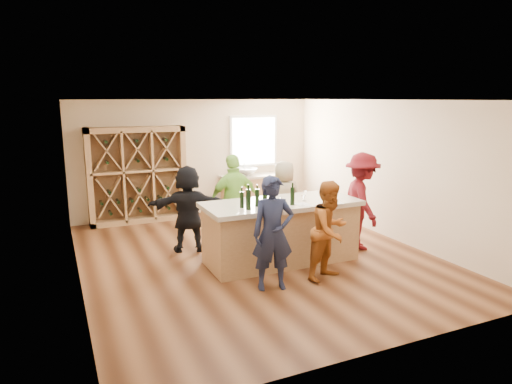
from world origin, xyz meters
name	(u,v)px	position (x,y,z in m)	size (l,w,h in m)	color
floor	(256,259)	(0.00, 0.00, -0.05)	(6.00, 7.00, 0.10)	brown
ceiling	(255,97)	(0.00, 0.00, 2.85)	(6.00, 7.00, 0.10)	white
wall_back	(197,157)	(0.00, 3.55, 1.40)	(6.00, 0.10, 2.80)	beige
wall_front	(391,234)	(0.00, -3.55, 1.40)	(6.00, 0.10, 2.80)	beige
wall_left	(70,196)	(-3.05, 0.00, 1.40)	(0.10, 7.00, 2.80)	beige
wall_right	(392,170)	(3.05, 0.00, 1.40)	(0.10, 7.00, 2.80)	beige
window_frame	(253,141)	(1.50, 3.47, 1.75)	(1.30, 0.06, 1.30)	white
window_pane	(254,141)	(1.50, 3.44, 1.75)	(1.18, 0.01, 1.18)	white
wine_rack	(137,175)	(-1.50, 3.27, 1.10)	(2.20, 0.45, 2.20)	#A1774D
back_counter_base	(254,194)	(1.40, 3.20, 0.43)	(1.60, 0.58, 0.86)	#A1774D
back_counter_top	(254,176)	(1.40, 3.20, 0.89)	(1.70, 0.62, 0.06)	#BCAF9A
sink	(247,172)	(1.20, 3.20, 1.01)	(0.54, 0.54, 0.19)	silver
faucet	(244,169)	(1.20, 3.38, 1.07)	(0.02, 0.02, 0.30)	silver
tasting_counter_base	(281,234)	(0.31, -0.41, 0.50)	(2.60, 1.00, 1.00)	#A1774D
tasting_counter_top	(281,204)	(0.31, -0.41, 1.04)	(2.72, 1.12, 0.08)	#BCAF9A
wine_bottle_a	(242,200)	(-0.49, -0.55, 1.21)	(0.07, 0.07, 0.27)	black
wine_bottle_b	(248,200)	(-0.44, -0.71, 1.24)	(0.08, 0.08, 0.33)	black
wine_bottle_c	(257,198)	(-0.22, -0.56, 1.22)	(0.07, 0.07, 0.29)	black
wine_bottle_d	(265,197)	(-0.14, -0.68, 1.25)	(0.08, 0.08, 0.33)	black
wine_bottle_e	(273,196)	(0.07, -0.58, 1.23)	(0.07, 0.07, 0.30)	black
wine_glass_a	(280,203)	(0.06, -0.84, 1.17)	(0.07, 0.07, 0.19)	white
wine_glass_b	(303,201)	(0.47, -0.86, 1.17)	(0.07, 0.07, 0.18)	white
wine_glass_c	(329,198)	(0.97, -0.89, 1.18)	(0.07, 0.07, 0.19)	white
wine_glass_d	(305,196)	(0.71, -0.53, 1.17)	(0.07, 0.07, 0.17)	white
wine_glass_e	(334,194)	(1.20, -0.68, 1.18)	(0.08, 0.08, 0.20)	white
tasting_menu_a	(274,208)	(-0.03, -0.80, 1.08)	(0.22, 0.30, 0.00)	white
tasting_menu_b	(303,205)	(0.53, -0.77, 1.08)	(0.22, 0.29, 0.00)	white
tasting_menu_c	(334,202)	(1.11, -0.82, 1.08)	(0.24, 0.33, 0.00)	white
person_near_left	(273,233)	(-0.35, -1.41, 0.86)	(0.63, 0.46, 1.73)	#191E38
person_near_right	(330,230)	(0.65, -1.42, 0.79)	(0.77, 0.42, 1.58)	#994C19
person_server	(362,201)	(2.03, -0.38, 0.92)	(1.19, 0.55, 1.84)	#590F14
person_far_mid	(234,201)	(-0.12, 0.74, 0.90)	(1.05, 0.54, 1.79)	#8CC64C
person_far_right	(284,199)	(1.03, 0.86, 0.80)	(0.78, 0.51, 1.59)	gray
person_far_left	(188,208)	(-1.01, 0.81, 0.82)	(1.52, 0.54, 1.63)	black
wine_bottle_f	(292,196)	(0.36, -0.71, 1.23)	(0.07, 0.07, 0.30)	black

